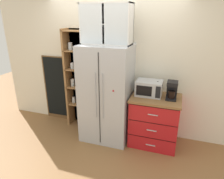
% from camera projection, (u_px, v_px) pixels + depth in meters
% --- Properties ---
extents(ground_plane, '(10.64, 10.64, 0.00)m').
position_uv_depth(ground_plane, '(107.00, 135.00, 3.97)').
color(ground_plane, olive).
extents(wall_back_cream, '(4.95, 0.10, 2.55)m').
position_uv_depth(wall_back_cream, '(114.00, 67.00, 3.88)').
color(wall_back_cream, silver).
rests_on(wall_back_cream, ground).
extents(refrigerator, '(0.86, 0.74, 1.75)m').
position_uv_depth(refrigerator, '(107.00, 93.00, 3.66)').
color(refrigerator, '#B7BABF').
rests_on(refrigerator, ground).
extents(pantry_shelf_column, '(0.50, 0.30, 1.98)m').
position_uv_depth(pantry_shelf_column, '(79.00, 78.00, 4.08)').
color(pantry_shelf_column, brown).
rests_on(pantry_shelf_column, ground).
extents(counter_cabinet, '(0.84, 0.65, 0.90)m').
position_uv_depth(counter_cabinet, '(154.00, 120.00, 3.59)').
color(counter_cabinet, red).
rests_on(counter_cabinet, ground).
extents(microwave, '(0.44, 0.33, 0.26)m').
position_uv_depth(microwave, '(149.00, 88.00, 3.47)').
color(microwave, '#B7BABF').
rests_on(microwave, counter_cabinet).
extents(coffee_maker, '(0.17, 0.20, 0.31)m').
position_uv_depth(coffee_maker, '(172.00, 90.00, 3.31)').
color(coffee_maker, black).
rests_on(coffee_maker, counter_cabinet).
extents(mug_red, '(0.12, 0.08, 0.09)m').
position_uv_depth(mug_red, '(157.00, 94.00, 3.45)').
color(mug_red, red).
rests_on(mug_red, counter_cabinet).
extents(bottle_cobalt, '(0.06, 0.06, 0.26)m').
position_uv_depth(bottle_cobalt, '(157.00, 90.00, 3.44)').
color(bottle_cobalt, navy).
rests_on(bottle_cobalt, counter_cabinet).
extents(upper_cabinet, '(0.83, 0.32, 0.64)m').
position_uv_depth(upper_cabinet, '(107.00, 24.00, 3.28)').
color(upper_cabinet, silver).
rests_on(upper_cabinet, refrigerator).
extents(chalkboard_menu, '(0.60, 0.04, 1.41)m').
position_uv_depth(chalkboard_menu, '(57.00, 88.00, 4.39)').
color(chalkboard_menu, brown).
rests_on(chalkboard_menu, ground).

